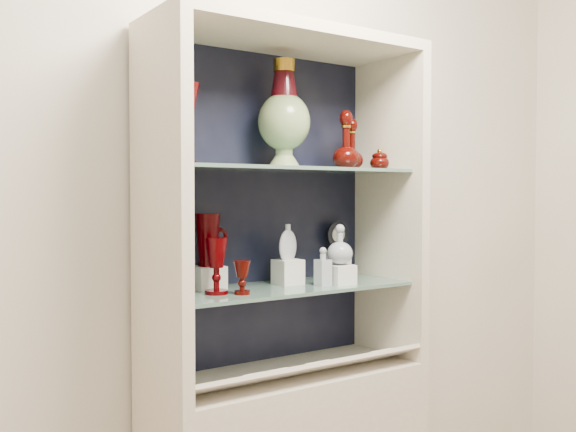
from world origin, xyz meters
TOP-DOWN VIEW (x-y plane):
  - wall_back at (0.00, 1.75)m, footprint 3.50×0.02m
  - cabinet_back_panel at (0.00, 1.72)m, footprint 0.98×0.02m
  - cabinet_side_left at (-0.48, 1.53)m, footprint 0.04×0.40m
  - cabinet_side_right at (0.48, 1.53)m, footprint 0.04×0.40m
  - cabinet_top_cap at (0.00, 1.53)m, footprint 1.00×0.40m
  - shelf_lower at (0.00, 1.55)m, footprint 0.92×0.34m
  - shelf_upper at (0.00, 1.55)m, footprint 0.92×0.34m
  - label_ledge at (0.00, 1.42)m, footprint 0.92×0.17m
  - label_card_0 at (0.03, 1.42)m, footprint 0.10×0.06m
  - label_card_1 at (0.32, 1.42)m, footprint 0.10×0.06m
  - label_card_2 at (-0.22, 1.42)m, footprint 0.10×0.06m
  - label_card_3 at (-0.15, 1.42)m, footprint 0.10×0.06m
  - pedestal_lamp_left at (-0.41, 1.50)m, footprint 0.11×0.11m
  - pedestal_lamp_right at (-0.38, 1.59)m, footprint 0.11×0.11m
  - enamel_urn at (0.03, 1.59)m, footprint 0.19×0.19m
  - ruby_decanter_a at (0.34, 1.59)m, footprint 0.11×0.11m
  - ruby_decanter_b at (0.26, 1.53)m, footprint 0.12×0.12m
  - lidded_bowl at (0.44, 1.54)m, footprint 0.10×0.10m
  - cobalt_goblet at (-0.44, 1.57)m, footprint 0.09×0.09m
  - ruby_goblet_tall at (-0.28, 1.53)m, footprint 0.09×0.09m
  - ruby_goblet_small at (-0.22, 1.48)m, footprint 0.07×0.07m
  - riser_ruby_pitcher at (-0.26, 1.64)m, footprint 0.10×0.10m
  - ruby_pitcher at (-0.26, 1.64)m, footprint 0.14×0.09m
  - clear_square_bottle at (0.12, 1.48)m, footprint 0.05×0.05m
  - riser_flat_flask at (0.04, 1.58)m, footprint 0.09×0.09m
  - flat_flask at (0.04, 1.58)m, footprint 0.10×0.07m
  - riser_clear_round_decanter at (0.20, 1.48)m, footprint 0.09×0.09m
  - clear_round_decanter at (0.20, 1.48)m, footprint 0.12×0.12m
  - riser_cameo_medallion at (0.33, 1.67)m, footprint 0.08×0.08m
  - cameo_medallion at (0.33, 1.67)m, footprint 0.10×0.04m

SIDE VIEW (x-z plane):
  - label_ledge at x=0.00m, z-range 0.74..0.82m
  - label_card_0 at x=0.03m, z-range 0.78..0.81m
  - label_card_1 at x=0.32m, z-range 0.78..0.81m
  - label_card_2 at x=-0.22m, z-range 0.78..0.81m
  - label_card_3 at x=-0.15m, z-range 0.78..0.81m
  - shelf_lower at x=0.00m, z-range 1.04..1.05m
  - riser_clear_round_decanter at x=0.20m, z-range 1.05..1.12m
  - riser_ruby_pitcher at x=-0.26m, z-range 1.05..1.13m
  - riser_flat_flask at x=0.04m, z-range 1.05..1.14m
  - riser_cameo_medallion at x=0.33m, z-range 1.05..1.15m
  - ruby_goblet_small at x=-0.22m, z-range 1.05..1.16m
  - clear_square_bottle at x=0.12m, z-range 1.05..1.19m
  - cobalt_goblet at x=-0.44m, z-range 1.05..1.23m
  - ruby_goblet_tall at x=-0.28m, z-range 1.05..1.23m
  - clear_round_decanter at x=0.20m, z-range 1.12..1.26m
  - flat_flask at x=0.04m, z-range 1.14..1.27m
  - cameo_medallion at x=0.33m, z-range 1.15..1.27m
  - ruby_pitcher at x=-0.26m, z-range 1.13..1.31m
  - cabinet_back_panel at x=0.00m, z-range 0.75..1.90m
  - cabinet_side_left at x=-0.48m, z-range 0.75..1.90m
  - cabinet_side_right at x=0.48m, z-range 0.75..1.90m
  - wall_back at x=0.00m, z-range 0.00..2.80m
  - shelf_upper at x=0.00m, z-range 1.46..1.47m
  - lidded_bowl at x=0.44m, z-range 1.47..1.56m
  - pedestal_lamp_right at x=-0.38m, z-range 1.47..1.69m
  - ruby_decanter_a at x=0.34m, z-range 1.47..1.69m
  - ruby_decanter_b at x=0.26m, z-range 1.47..1.70m
  - pedestal_lamp_left at x=-0.41m, z-range 1.47..1.74m
  - enamel_urn at x=0.03m, z-range 1.47..1.86m
  - cabinet_top_cap at x=0.00m, z-range 1.90..1.94m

